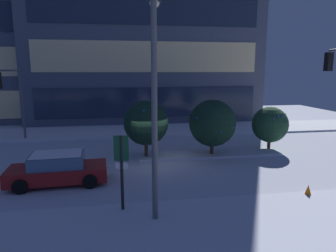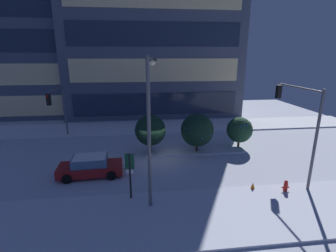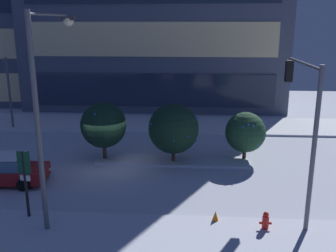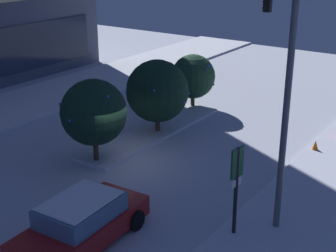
% 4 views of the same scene
% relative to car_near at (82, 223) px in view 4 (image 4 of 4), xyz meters
% --- Properties ---
extents(ground, '(52.00, 52.00, 0.00)m').
position_rel_car_near_xyz_m(ground, '(4.86, 3.18, -0.71)').
color(ground, silver).
extents(curb_strip_near, '(52.00, 5.20, 0.14)m').
position_rel_car_near_xyz_m(curb_strip_near, '(4.86, -5.69, -0.64)').
color(curb_strip_near, silver).
rests_on(curb_strip_near, ground).
extents(median_strip, '(9.00, 1.80, 0.14)m').
position_rel_car_near_xyz_m(median_strip, '(8.58, 3.66, -0.64)').
color(median_strip, silver).
rests_on(median_strip, ground).
extents(car_near, '(4.70, 2.31, 1.49)m').
position_rel_car_near_xyz_m(car_near, '(0.00, 0.00, 0.00)').
color(car_near, maroon).
rests_on(car_near, ground).
extents(traffic_light_corner_near_right, '(0.32, 5.08, 6.59)m').
position_rel_car_near_xyz_m(traffic_light_corner_near_right, '(14.30, -1.95, 3.91)').
color(traffic_light_corner_near_right, '#565960').
rests_on(traffic_light_corner_near_right, ground).
extents(street_lamp_arched, '(0.79, 3.44, 8.46)m').
position_rel_car_near_xyz_m(street_lamp_arched, '(4.21, -3.62, 4.76)').
color(street_lamp_arched, '#565960').
rests_on(street_lamp_arched, ground).
extents(parking_info_sign, '(0.55, 0.15, 3.00)m').
position_rel_car_near_xyz_m(parking_info_sign, '(2.97, -3.59, 1.22)').
color(parking_info_sign, black).
rests_on(parking_info_sign, ground).
extents(decorated_tree_median, '(2.39, 2.39, 2.97)m').
position_rel_car_near_xyz_m(decorated_tree_median, '(12.89, 4.20, 1.06)').
color(decorated_tree_median, '#473323').
rests_on(decorated_tree_median, ground).
extents(decorated_tree_left_of_median, '(2.76, 2.75, 3.55)m').
position_rel_car_near_xyz_m(decorated_tree_left_of_median, '(4.55, 3.64, 1.49)').
color(decorated_tree_left_of_median, '#473323').
rests_on(decorated_tree_left_of_median, ground).
extents(decorated_tree_right_of_median, '(2.92, 2.95, 3.57)m').
position_rel_car_near_xyz_m(decorated_tree_right_of_median, '(8.68, 3.51, 1.39)').
color(decorated_tree_right_of_median, '#473323').
rests_on(decorated_tree_right_of_median, ground).
extents(construction_cone, '(0.36, 0.36, 0.55)m').
position_rel_car_near_xyz_m(construction_cone, '(10.78, -3.42, -0.44)').
color(construction_cone, orange).
rests_on(construction_cone, ground).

